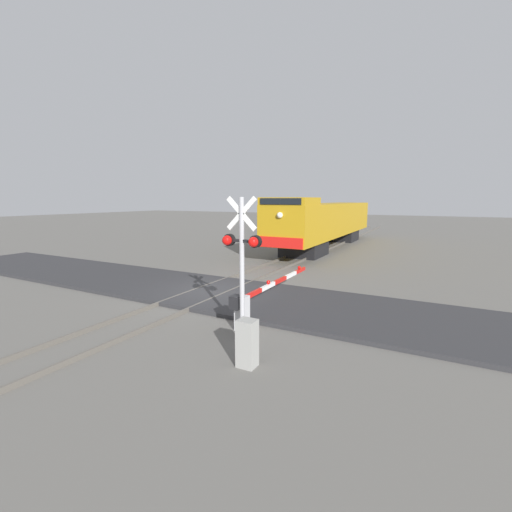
{
  "coord_description": "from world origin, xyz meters",
  "views": [
    {
      "loc": [
        8.45,
        -11.72,
        3.96
      ],
      "look_at": [
        1.07,
        2.05,
        1.39
      ],
      "focal_mm": 24.41,
      "sensor_mm": 36.0,
      "label": 1
    }
  ],
  "objects_px": {
    "crossing_signal": "(241,252)",
    "locomotive": "(326,221)",
    "crossing_gate": "(255,300)",
    "utility_cabinet": "(247,343)"
  },
  "relations": [
    {
      "from": "crossing_signal",
      "to": "locomotive",
      "type": "bearing_deg",
      "value": 100.32
    },
    {
      "from": "crossing_signal",
      "to": "utility_cabinet",
      "type": "distance_m",
      "value": 2.63
    },
    {
      "from": "utility_cabinet",
      "to": "locomotive",
      "type": "bearing_deg",
      "value": 102.26
    },
    {
      "from": "crossing_signal",
      "to": "crossing_gate",
      "type": "xyz_separation_m",
      "value": [
        -0.29,
        1.3,
        -1.77
      ]
    },
    {
      "from": "crossing_signal",
      "to": "crossing_gate",
      "type": "bearing_deg",
      "value": 102.54
    },
    {
      "from": "crossing_gate",
      "to": "locomotive",
      "type": "bearing_deg",
      "value": 100.16
    },
    {
      "from": "utility_cabinet",
      "to": "crossing_gate",
      "type": "bearing_deg",
      "value": 115.13
    },
    {
      "from": "locomotive",
      "to": "crossing_signal",
      "type": "height_order",
      "value": "locomotive"
    },
    {
      "from": "crossing_signal",
      "to": "crossing_gate",
      "type": "distance_m",
      "value": 2.22
    },
    {
      "from": "locomotive",
      "to": "crossing_signal",
      "type": "distance_m",
      "value": 19.96
    }
  ]
}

